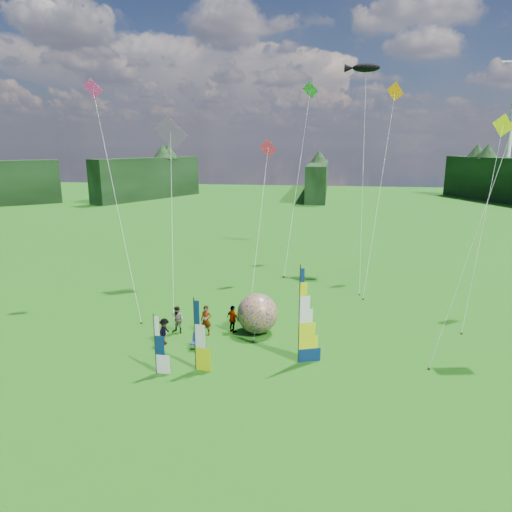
# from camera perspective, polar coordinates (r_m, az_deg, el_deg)

# --- Properties ---
(ground) EXTENTS (220.00, 220.00, 0.00)m
(ground) POSITION_cam_1_polar(r_m,az_deg,el_deg) (22.66, 0.92, -16.20)
(ground) COLOR #1F5D0C
(ground) RESTS_ON ground
(treeline_ring) EXTENTS (210.00, 210.00, 8.00)m
(treeline_ring) POSITION_cam_1_polar(r_m,az_deg,el_deg) (20.95, 0.96, -6.68)
(treeline_ring) COLOR #1E421E
(treeline_ring) RESTS_ON ground
(turbine_right) EXTENTS (8.00, 1.20, 30.00)m
(turbine_right) POSITION_cam_1_polar(r_m,az_deg,el_deg) (128.61, 29.25, 13.76)
(turbine_right) COLOR silver
(turbine_right) RESTS_ON ground
(feather_banner_main) EXTENTS (1.35, 0.59, 5.22)m
(feather_banner_main) POSITION_cam_1_polar(r_m,az_deg,el_deg) (24.01, 5.42, -7.57)
(feather_banner_main) COLOR #0A2350
(feather_banner_main) RESTS_ON ground
(side_banner_left) EXTENTS (1.05, 0.23, 3.80)m
(side_banner_left) POSITION_cam_1_polar(r_m,az_deg,el_deg) (23.65, -7.66, -9.84)
(side_banner_left) COLOR #D2DF09
(side_banner_left) RESTS_ON ground
(side_banner_far) EXTENTS (0.92, 0.11, 3.09)m
(side_banner_far) POSITION_cam_1_polar(r_m,az_deg,el_deg) (23.81, -12.50, -10.81)
(side_banner_far) COLOR white
(side_banner_far) RESTS_ON ground
(bol_inflatable) EXTENTS (3.14, 3.14, 2.48)m
(bol_inflatable) POSITION_cam_1_polar(r_m,az_deg,el_deg) (28.15, 0.18, -7.20)
(bol_inflatable) COLOR #030F77
(bol_inflatable) RESTS_ON ground
(spectator_a) EXTENTS (0.70, 0.48, 1.84)m
(spectator_a) POSITION_cam_1_polar(r_m,az_deg,el_deg) (28.12, -6.25, -8.01)
(spectator_a) COLOR #66594C
(spectator_a) RESTS_ON ground
(spectator_b) EXTENTS (0.90, 0.62, 1.70)m
(spectator_b) POSITION_cam_1_polar(r_m,az_deg,el_deg) (28.64, -9.76, -7.87)
(spectator_b) COLOR #66594C
(spectator_b) RESTS_ON ground
(spectator_c) EXTENTS (0.47, 1.05, 1.58)m
(spectator_c) POSITION_cam_1_polar(r_m,az_deg,el_deg) (27.24, -11.37, -9.25)
(spectator_c) COLOR #66594C
(spectator_c) RESTS_ON ground
(spectator_d) EXTENTS (1.07, 0.92, 1.73)m
(spectator_d) POSITION_cam_1_polar(r_m,az_deg,el_deg) (28.36, -2.92, -7.86)
(spectator_d) COLOR #66594C
(spectator_d) RESTS_ON ground
(camp_chair) EXTENTS (0.60, 0.60, 0.94)m
(camp_chair) POSITION_cam_1_polar(r_m,az_deg,el_deg) (26.43, -7.56, -10.58)
(camp_chair) COLOR navy
(camp_chair) RESTS_ON ground
(kite_whale) EXTENTS (8.50, 13.40, 19.46)m
(kite_whale) POSITION_cam_1_polar(r_m,az_deg,el_deg) (39.53, 13.29, 11.13)
(kite_whale) COLOR black
(kite_whale) RESTS_ON ground
(kite_rainbow_delta) EXTENTS (8.50, 13.63, 14.48)m
(kite_rainbow_delta) POSITION_cam_1_polar(r_m,az_deg,el_deg) (34.39, -10.54, 6.74)
(kite_rainbow_delta) COLOR #DF3D34
(kite_rainbow_delta) RESTS_ON ground
(kite_parafoil) EXTENTS (9.87, 10.23, 19.06)m
(kite_parafoil) POSITION_cam_1_polar(r_m,az_deg,el_deg) (27.07, 27.32, 8.47)
(kite_parafoil) COLOR red
(kite_parafoil) RESTS_ON ground
(small_kite_red) EXTENTS (5.82, 10.45, 12.24)m
(small_kite_red) POSITION_cam_1_polar(r_m,az_deg,el_deg) (35.25, 0.49, 5.31)
(small_kite_red) COLOR #C2253C
(small_kite_red) RESTS_ON ground
(small_kite_orange) EXTENTS (8.58, 12.15, 16.90)m
(small_kite_orange) POSITION_cam_1_polar(r_m,az_deg,el_deg) (37.85, 15.31, 8.96)
(small_kite_orange) COLOR orange
(small_kite_orange) RESTS_ON ground
(small_kite_yellow) EXTENTS (7.92, 10.18, 13.84)m
(small_kite_yellow) POSITION_cam_1_polar(r_m,az_deg,el_deg) (32.69, 26.65, 4.59)
(small_kite_yellow) COLOR #F2F402
(small_kite_yellow) RESTS_ON ground
(small_kite_pink) EXTENTS (8.35, 8.92, 16.30)m
(small_kite_pink) POSITION_cam_1_polar(r_m,az_deg,el_deg) (32.53, -17.17, 7.59)
(small_kite_pink) COLOR #FD2C8F
(small_kite_pink) RESTS_ON ground
(small_kite_green) EXTENTS (4.30, 12.03, 17.79)m
(small_kite_green) POSITION_cam_1_polar(r_m,az_deg,el_deg) (42.99, 5.28, 10.51)
(small_kite_green) COLOR green
(small_kite_green) RESTS_ON ground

